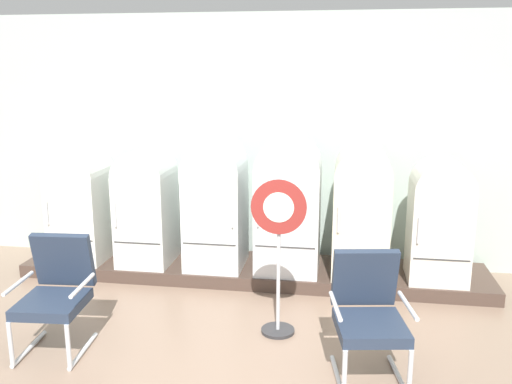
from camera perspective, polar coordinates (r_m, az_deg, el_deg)
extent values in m
cube|color=#B7C8BD|center=(6.94, 0.49, 5.28)|extent=(11.76, 0.12, 3.11)
cube|color=#47443F|center=(6.88, 0.50, 15.27)|extent=(11.76, 0.07, 0.06)
cube|color=#4A382F|center=(6.70, -0.34, -8.10)|extent=(5.52, 0.95, 0.15)
cube|color=white|center=(7.06, -17.59, -2.42)|extent=(0.62, 0.67, 1.07)
cylinder|color=white|center=(6.94, -17.89, 1.85)|extent=(0.62, 0.66, 0.62)
cube|color=#383838|center=(6.82, -18.74, -4.73)|extent=(0.57, 0.01, 0.01)
cylinder|color=silver|center=(6.84, -20.82, -2.03)|extent=(0.02, 0.02, 0.28)
cube|color=white|center=(6.74, -11.24, -2.71)|extent=(0.60, 0.69, 1.09)
cylinder|color=white|center=(6.61, -11.45, 1.83)|extent=(0.60, 0.67, 0.60)
cube|color=#383838|center=(6.48, -12.21, -5.19)|extent=(0.56, 0.01, 0.01)
cylinder|color=silver|center=(6.47, -14.39, -2.33)|extent=(0.02, 0.02, 0.28)
cube|color=white|center=(6.49, -4.18, -2.67)|extent=(0.66, 0.70, 1.18)
cylinder|color=white|center=(6.36, -4.26, 2.45)|extent=(0.66, 0.69, 0.66)
cube|color=#383838|center=(6.23, -4.88, -5.41)|extent=(0.61, 0.01, 0.01)
cylinder|color=silver|center=(6.05, -2.48, -2.42)|extent=(0.02, 0.02, 0.28)
cube|color=white|center=(6.31, 3.33, -2.96)|extent=(0.72, 0.60, 1.21)
cylinder|color=white|center=(6.17, 3.40, 2.45)|extent=(0.72, 0.59, 0.72)
cube|color=#383838|center=(6.08, 3.02, -5.73)|extent=(0.66, 0.01, 0.01)
cylinder|color=silver|center=(6.00, 0.20, -2.34)|extent=(0.02, 0.02, 0.28)
cube|color=beige|center=(6.33, 10.77, -3.29)|extent=(0.62, 0.68, 1.18)
cylinder|color=beige|center=(6.19, 11.00, 1.94)|extent=(0.62, 0.66, 0.62)
cube|color=#383838|center=(6.06, 10.77, -6.12)|extent=(0.57, 0.01, 0.01)
cylinder|color=silver|center=(5.94, 8.53, -2.86)|extent=(0.02, 0.02, 0.28)
cube|color=silver|center=(6.39, 18.34, -4.17)|extent=(0.63, 0.60, 1.05)
cylinder|color=silver|center=(6.27, 18.68, 0.41)|extent=(0.63, 0.59, 0.63)
cube|color=#383838|center=(6.17, 18.66, -6.67)|extent=(0.58, 0.01, 0.01)
cylinder|color=silver|center=(6.02, 16.48, -3.84)|extent=(0.02, 0.02, 0.28)
cylinder|color=silver|center=(5.50, -22.43, -14.75)|extent=(0.09, 0.61, 0.04)
cylinder|color=silver|center=(5.19, -24.07, -14.21)|extent=(0.04, 0.04, 0.39)
cylinder|color=silver|center=(5.30, -17.46, -15.40)|extent=(0.09, 0.61, 0.04)
cylinder|color=silver|center=(4.98, -18.87, -14.91)|extent=(0.04, 0.04, 0.39)
cube|color=#283549|center=(5.21, -20.37, -10.82)|extent=(0.58, 0.60, 0.09)
cube|color=#283549|center=(5.35, -19.31, -6.63)|extent=(0.55, 0.22, 0.52)
cylinder|color=silver|center=(5.27, -23.40, -8.66)|extent=(0.07, 0.50, 0.04)
cylinder|color=silver|center=(5.03, -17.54, -9.18)|extent=(0.07, 0.50, 0.04)
cylinder|color=silver|center=(4.76, 8.45, -18.39)|extent=(0.14, 0.61, 0.04)
cylinder|color=silver|center=(4.42, 9.15, -18.14)|extent=(0.05, 0.05, 0.39)
cylinder|color=silver|center=(4.86, 14.54, -17.99)|extent=(0.14, 0.61, 0.04)
cylinder|color=silver|center=(4.53, 15.66, -17.69)|extent=(0.05, 0.05, 0.39)
cube|color=#283549|center=(4.60, 11.78, -13.54)|extent=(0.62, 0.64, 0.09)
cube|color=#283549|center=(4.74, 11.19, -8.68)|extent=(0.56, 0.26, 0.52)
cylinder|color=silver|center=(4.47, 8.23, -11.58)|extent=(0.12, 0.50, 0.04)
cylinder|color=silver|center=(4.59, 15.45, -11.25)|extent=(0.12, 0.50, 0.04)
cylinder|color=#2D2D30|center=(5.43, 2.28, -14.13)|extent=(0.32, 0.32, 0.03)
cylinder|color=silver|center=(5.18, 2.34, -8.00)|extent=(0.04, 0.04, 1.21)
cylinder|color=maroon|center=(4.96, 2.36, -1.58)|extent=(0.51, 0.02, 0.51)
cylinder|color=white|center=(4.95, 2.35, -1.61)|extent=(0.28, 0.00, 0.28)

